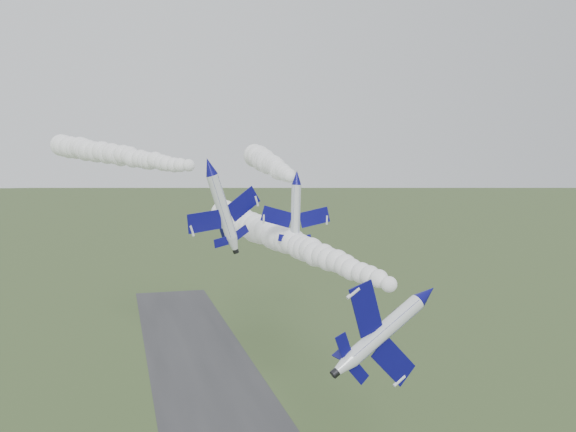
# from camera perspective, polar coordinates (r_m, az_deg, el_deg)

# --- Properties ---
(jet_lead) EXTENTS (6.53, 14.10, 10.09)m
(jet_lead) POSITION_cam_1_polar(r_m,az_deg,el_deg) (66.68, 12.25, -6.83)
(jet_lead) COLOR white
(smoke_trail_jet_lead) EXTENTS (18.80, 60.47, 5.26)m
(smoke_trail_jet_lead) POSITION_cam_1_polar(r_m,az_deg,el_deg) (95.35, -0.30, -2.16)
(smoke_trail_jet_lead) COLOR white
(jet_pair_left) EXTENTS (11.37, 13.80, 4.68)m
(jet_pair_left) POSITION_cam_1_polar(r_m,az_deg,el_deg) (88.20, -6.97, 4.42)
(jet_pair_left) COLOR white
(smoke_trail_jet_pair_left) EXTENTS (26.46, 57.88, 4.65)m
(smoke_trail_jet_pair_left) POSITION_cam_1_polar(r_m,az_deg,el_deg) (119.03, -15.29, 5.33)
(smoke_trail_jet_pair_left) COLOR white
(jet_pair_right) EXTENTS (9.93, 11.85, 2.93)m
(jet_pair_right) POSITION_cam_1_polar(r_m,az_deg,el_deg) (91.34, 0.79, 3.46)
(jet_pair_right) COLOR white
(smoke_trail_jet_pair_right) EXTENTS (10.61, 60.68, 5.18)m
(smoke_trail_jet_pair_right) POSITION_cam_1_polar(r_m,az_deg,el_deg) (123.87, -1.75, 4.69)
(smoke_trail_jet_pair_right) COLOR white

